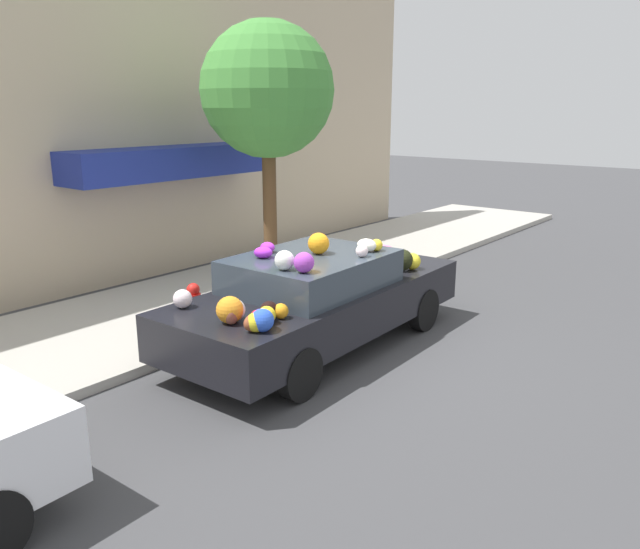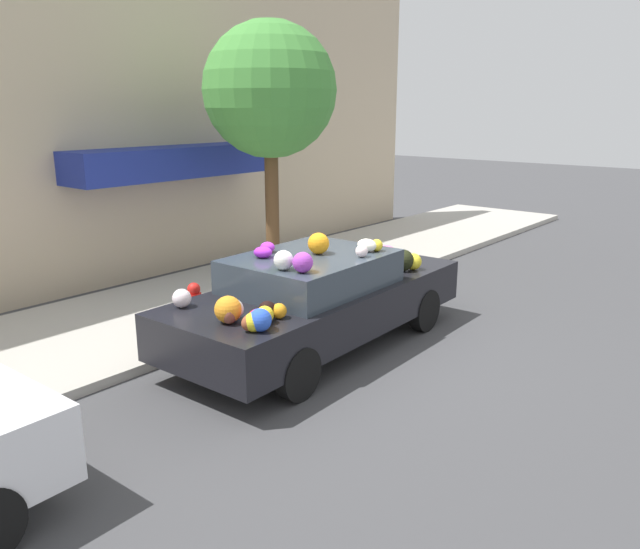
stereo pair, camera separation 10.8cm
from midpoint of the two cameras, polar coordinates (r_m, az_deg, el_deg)
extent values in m
plane|color=#424244|center=(8.50, -0.10, -6.61)|extent=(60.00, 60.00, 0.00)
cube|color=#B2ADA3|center=(10.30, -11.84, -2.65)|extent=(24.00, 3.20, 0.12)
cube|color=#C6B293|center=(11.68, -19.89, 13.78)|extent=(18.00, 0.30, 6.11)
cube|color=navy|center=(11.81, -13.62, 9.96)|extent=(4.11, 0.90, 0.55)
cylinder|color=brown|center=(11.05, -4.88, 5.82)|extent=(0.24, 0.24, 2.50)
sphere|color=#47933D|center=(10.91, -5.13, 16.47)|extent=(2.26, 2.26, 2.26)
cylinder|color=red|center=(8.78, -11.75, -3.45)|extent=(0.20, 0.20, 0.55)
sphere|color=red|center=(8.68, -11.87, -1.35)|extent=(0.18, 0.18, 0.18)
cube|color=black|center=(8.33, -0.37, -2.74)|extent=(4.60, 1.88, 0.57)
cube|color=#333D47|center=(8.05, -1.17, 0.32)|extent=(2.09, 1.60, 0.43)
cylinder|color=black|center=(9.96, 0.96, -1.47)|extent=(0.62, 0.20, 0.62)
cylinder|color=black|center=(9.13, 9.11, -3.19)|extent=(0.62, 0.20, 0.62)
cylinder|color=black|center=(7.98, -11.27, -6.02)|extent=(0.62, 0.20, 0.62)
cylinder|color=black|center=(6.93, -2.30, -9.06)|extent=(0.62, 0.20, 0.62)
sphere|color=purple|center=(7.12, -1.91, 1.11)|extent=(0.28, 0.28, 0.24)
sphere|color=orange|center=(6.80, -8.70, -3.21)|extent=(0.34, 0.34, 0.30)
ellipsoid|color=white|center=(8.20, 3.92, 2.70)|extent=(0.21, 0.28, 0.17)
ellipsoid|color=purple|center=(7.87, -5.62, 2.02)|extent=(0.27, 0.28, 0.14)
ellipsoid|color=#925C37|center=(9.74, 4.16, 1.95)|extent=(0.25, 0.25, 0.12)
sphere|color=yellow|center=(6.52, -6.35, -4.37)|extent=(0.29, 0.29, 0.21)
ellipsoid|color=white|center=(9.59, 4.48, 1.97)|extent=(0.27, 0.29, 0.20)
sphere|color=blue|center=(6.51, -5.77, -4.19)|extent=(0.34, 0.34, 0.25)
sphere|color=pink|center=(9.61, 1.88, 2.17)|extent=(0.27, 0.27, 0.24)
sphere|color=white|center=(7.42, -12.86, -2.18)|extent=(0.25, 0.25, 0.22)
sphere|color=orange|center=(8.03, -0.52, 2.86)|extent=(0.38, 0.38, 0.28)
sphere|color=yellow|center=(9.05, 8.10, 1.21)|extent=(0.33, 0.33, 0.24)
ellipsoid|color=purple|center=(8.15, -5.21, 2.49)|extent=(0.26, 0.27, 0.14)
ellipsoid|color=white|center=(6.83, -8.55, -3.28)|extent=(0.33, 0.28, 0.26)
sphere|color=white|center=(7.25, -3.69, 1.31)|extent=(0.31, 0.31, 0.23)
ellipsoid|color=#B130C9|center=(6.57, -5.77, -4.11)|extent=(0.23, 0.28, 0.23)
sphere|color=black|center=(6.91, -5.14, -3.24)|extent=(0.28, 0.28, 0.20)
sphere|color=white|center=(7.89, 3.46, 2.17)|extent=(0.22, 0.22, 0.16)
sphere|color=red|center=(6.74, -6.19, -3.91)|extent=(0.19, 0.19, 0.16)
sphere|color=black|center=(8.95, 7.17, 1.33)|extent=(0.43, 0.43, 0.31)
ellipsoid|color=#984C2E|center=(6.55, -6.55, -4.39)|extent=(0.25, 0.18, 0.19)
ellipsoid|color=pink|center=(9.58, 5.52, 2.04)|extent=(0.42, 0.44, 0.23)
ellipsoid|color=#97513E|center=(6.78, -8.58, -3.51)|extent=(0.30, 0.30, 0.25)
sphere|color=yellow|center=(6.75, -5.35, -3.72)|extent=(0.22, 0.22, 0.20)
sphere|color=yellow|center=(8.23, 4.82, 2.70)|extent=(0.18, 0.18, 0.16)
sphere|color=#FBA01D|center=(6.90, -4.06, -3.36)|extent=(0.24, 0.24, 0.17)
camera|label=1|loc=(0.05, -90.38, -0.10)|focal=35.00mm
camera|label=2|loc=(0.05, 89.62, 0.10)|focal=35.00mm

